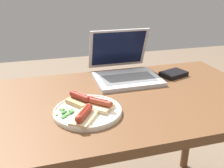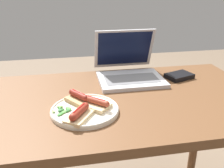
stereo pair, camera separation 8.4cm
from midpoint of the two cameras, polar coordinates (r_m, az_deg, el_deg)
The scene contains 8 objects.
desk at distance 1.07m, azimuth -0.63°, elevation -6.90°, with size 1.23×0.68×0.70m.
laptop at distance 1.22m, azimuth 0.94°, elevation 3.25°, with size 0.30×0.31×0.22m.
plate at distance 0.92m, azimuth -8.20°, elevation -6.20°, with size 0.25×0.25×0.02m.
sausage_toast_left at distance 0.85m, azimuth -9.21°, elevation -7.12°, with size 0.12×0.13×0.04m.
sausage_toast_middle at distance 0.96m, azimuth -9.81°, elevation -3.47°, with size 0.11×0.12×0.04m.
sausage_toast_right at distance 0.92m, azimuth -5.70°, elevation -4.70°, with size 0.12×0.12×0.04m.
salad_pile at distance 0.91m, azimuth -13.21°, elevation -6.36°, with size 0.08×0.08×0.01m.
external_drive at distance 1.28m, azimuth 12.09°, elevation 2.25°, with size 0.15×0.12×0.02m.
Camera 1 is at (-0.28, -0.89, 1.15)m, focal length 40.00 mm.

